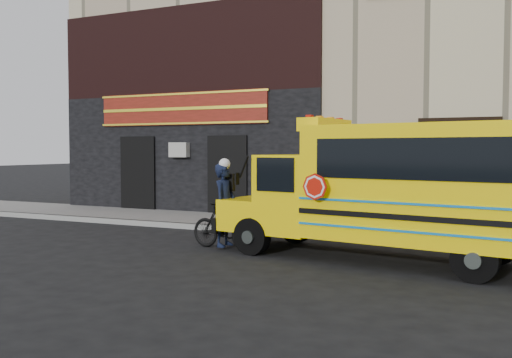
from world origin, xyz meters
The scene contains 8 objects.
ground centered at (0.00, 0.00, 0.00)m, with size 120.00×120.00×0.00m, color black.
curb centered at (0.00, 2.60, 0.07)m, with size 40.00×0.20×0.15m, color gray.
sidewalk centered at (0.00, 4.10, 0.07)m, with size 40.00×3.00×0.15m, color #64625D.
building centered at (-0.04, 10.45, 6.13)m, with size 20.00×10.70×12.00m.
school_bus centered at (3.30, 0.26, 1.51)m, with size 7.15×3.17×2.92m.
sign_pole centered at (3.68, 3.20, 1.61)m, with size 0.12×0.24×2.90m.
bicycle centered at (-0.50, 0.11, 0.53)m, with size 0.50×1.76×1.06m, color black.
cyclist centered at (-0.54, 0.21, 0.95)m, with size 0.69×0.46×1.90m, color black.
Camera 1 is at (5.57, -11.23, 2.27)m, focal length 40.00 mm.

